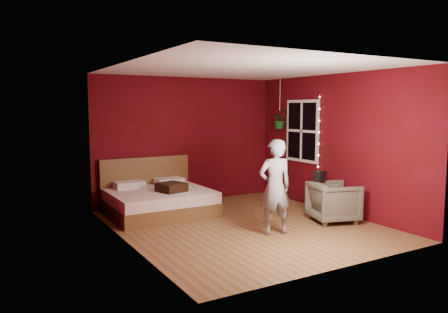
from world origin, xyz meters
The scene contains 10 objects.
floor centered at (0.00, 0.00, 0.00)m, with size 4.50×4.50×0.00m, color brown.
room_walls centered at (0.00, 0.00, 1.68)m, with size 4.04×4.54×2.62m.
window centered at (1.97, 0.90, 1.50)m, with size 0.05×0.97×1.27m.
fairy_lights centered at (1.94, 0.37, 1.50)m, with size 0.04×0.04×1.45m.
bed centered at (-0.95, 1.51, 0.26)m, with size 1.82×1.54×1.00m.
person centered at (0.14, -0.65, 0.75)m, with size 0.54×0.36×1.49m, color slate.
armchair centered at (1.48, -0.54, 0.34)m, with size 0.74×0.76×0.69m, color #555543.
handbag centered at (1.37, -0.31, 0.78)m, with size 0.25×0.13×0.18m, color black.
throw_pillow centered at (-0.80, 1.23, 0.53)m, with size 0.44×0.44×0.16m, color black.
hanging_plant centered at (1.88, 1.55, 1.72)m, with size 0.39×0.34×1.08m.
Camera 1 is at (-3.88, -6.03, 1.96)m, focal length 35.00 mm.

